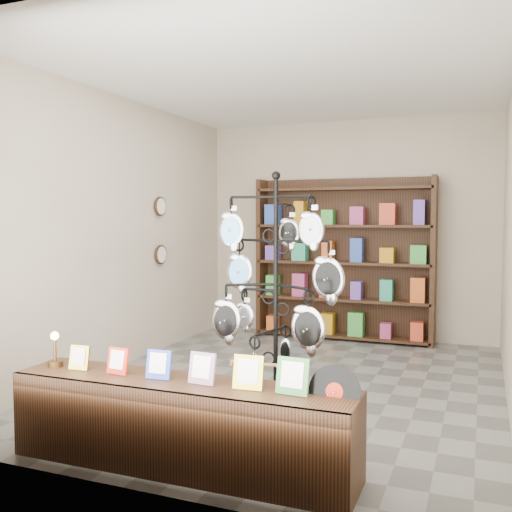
{
  "coord_description": "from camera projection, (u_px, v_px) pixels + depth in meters",
  "views": [
    {
      "loc": [
        1.76,
        -5.35,
        1.64
      ],
      "look_at": [
        0.03,
        -1.0,
        1.34
      ],
      "focal_mm": 40.0,
      "sensor_mm": 36.0,
      "label": 1
    }
  ],
  "objects": [
    {
      "name": "ground",
      "position": [
        290.0,
        383.0,
        5.71
      ],
      "size": [
        5.0,
        5.0,
        0.0
      ],
      "primitive_type": "plane",
      "color": "slate",
      "rests_on": "ground"
    },
    {
      "name": "room_envelope",
      "position": [
        291.0,
        198.0,
        5.59
      ],
      "size": [
        5.0,
        5.0,
        5.0
      ],
      "color": "#C3B19D",
      "rests_on": "ground"
    },
    {
      "name": "display_tree",
      "position": [
        276.0,
        285.0,
        4.24
      ],
      "size": [
        1.02,
        0.87,
        1.99
      ],
      "rotation": [
        0.0,
        0.0,
        -0.05
      ],
      "color": "black",
      "rests_on": "ground"
    },
    {
      "name": "front_shelf",
      "position": [
        181.0,
        424.0,
        3.75
      ],
      "size": [
        2.36,
        0.5,
        0.83
      ],
      "rotation": [
        0.0,
        0.0,
        0.01
      ],
      "color": "black",
      "rests_on": "ground"
    },
    {
      "name": "back_shelving",
      "position": [
        343.0,
        264.0,
        7.77
      ],
      "size": [
        2.42,
        0.36,
        2.2
      ],
      "color": "black",
      "rests_on": "ground"
    },
    {
      "name": "wall_clocks",
      "position": [
        160.0,
        231.0,
        7.09
      ],
      "size": [
        0.03,
        0.24,
        0.84
      ],
      "color": "black",
      "rests_on": "ground"
    }
  ]
}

